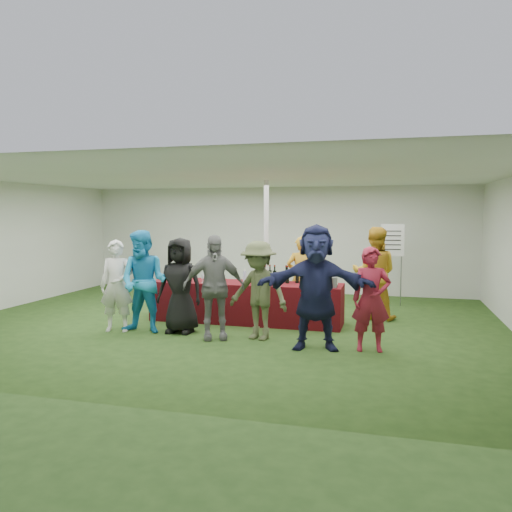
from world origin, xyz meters
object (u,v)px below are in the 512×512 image
(customer_6, at_px, (371,299))
(customer_0, at_px, (117,286))
(customer_1, at_px, (144,282))
(customer_3, at_px, (214,287))
(customer_2, at_px, (180,285))
(customer_4, at_px, (259,290))
(staff_pourer, at_px, (302,277))
(customer_5, at_px, (316,287))
(serving_table, at_px, (246,302))
(wine_list_sign, at_px, (392,246))
(dump_bucket, at_px, (331,282))
(staff_back, at_px, (374,273))

(customer_6, bearing_deg, customer_0, 168.80)
(customer_1, height_order, customer_3, customer_1)
(customer_0, height_order, customer_6, customer_0)
(customer_2, distance_m, customer_4, 1.42)
(staff_pourer, bearing_deg, customer_6, 116.64)
(staff_pourer, height_order, customer_0, staff_pourer)
(customer_1, height_order, customer_5, customer_5)
(serving_table, distance_m, wine_list_sign, 3.69)
(customer_1, height_order, customer_2, customer_1)
(dump_bucket, xyz_separation_m, customer_4, (-1.04, -0.95, -0.04))
(staff_pourer, distance_m, customer_4, 1.79)
(customer_0, relative_size, customer_4, 0.99)
(customer_6, bearing_deg, wine_list_sign, 76.04)
(dump_bucket, relative_size, customer_2, 0.15)
(staff_back, xyz_separation_m, customer_1, (-3.76, -2.17, -0.01))
(staff_pourer, xyz_separation_m, customer_1, (-2.41, -1.81, 0.07))
(staff_back, xyz_separation_m, customer_6, (0.03, -2.33, -0.11))
(customer_3, bearing_deg, customer_5, -28.88)
(customer_2, xyz_separation_m, customer_4, (1.41, -0.10, -0.02))
(customer_1, bearing_deg, customer_4, 2.14)
(staff_pourer, xyz_separation_m, customer_0, (-2.91, -1.84, -0.01))
(customer_3, distance_m, customer_5, 1.69)
(customer_4, bearing_deg, staff_back, 65.27)
(wine_list_sign, bearing_deg, customer_0, -141.30)
(customer_2, distance_m, customer_5, 2.43)
(staff_back, distance_m, customer_1, 4.34)
(customer_1, distance_m, customer_4, 2.01)
(serving_table, bearing_deg, staff_back, 21.86)
(dump_bucket, xyz_separation_m, customer_0, (-3.55, -1.05, -0.05))
(dump_bucket, relative_size, customer_0, 0.15)
(customer_0, bearing_deg, wine_list_sign, 25.17)
(customer_3, bearing_deg, staff_pourer, 36.33)
(serving_table, distance_m, customer_1, 1.97)
(staff_pourer, bearing_deg, customer_3, 51.31)
(customer_0, bearing_deg, customer_5, -17.25)
(customer_4, distance_m, customer_5, 1.03)
(customer_2, bearing_deg, customer_3, -19.82)
(customer_4, bearing_deg, customer_1, -163.12)
(staff_pourer, bearing_deg, staff_back, -173.55)
(wine_list_sign, height_order, customer_5, customer_5)
(staff_back, height_order, customer_0, staff_back)
(staff_back, distance_m, customer_2, 3.75)
(customer_1, distance_m, customer_2, 0.62)
(dump_bucket, height_order, customer_0, customer_0)
(wine_list_sign, distance_m, customer_2, 4.95)
(dump_bucket, height_order, customer_5, customer_5)
(customer_3, distance_m, customer_6, 2.49)
(staff_pourer, bearing_deg, customer_5, 97.06)
(staff_back, relative_size, customer_6, 1.15)
(customer_2, xyz_separation_m, customer_5, (2.39, -0.42, 0.13))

